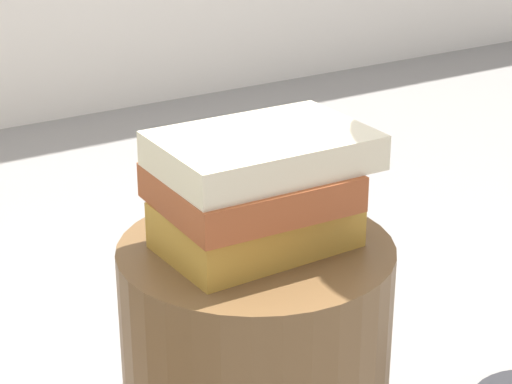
% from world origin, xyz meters
% --- Properties ---
extents(book_ochre, '(0.24, 0.16, 0.06)m').
position_xyz_m(book_ochre, '(-0.00, 0.00, 0.47)').
color(book_ochre, '#B7842D').
rests_on(book_ochre, side_table).
extents(book_rust, '(0.23, 0.20, 0.05)m').
position_xyz_m(book_rust, '(-0.01, -0.00, 0.53)').
color(book_rust, '#994723').
rests_on(book_rust, book_ochre).
extents(book_cream, '(0.26, 0.18, 0.04)m').
position_xyz_m(book_cream, '(0.01, -0.00, 0.57)').
color(book_cream, beige).
rests_on(book_cream, book_rust).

